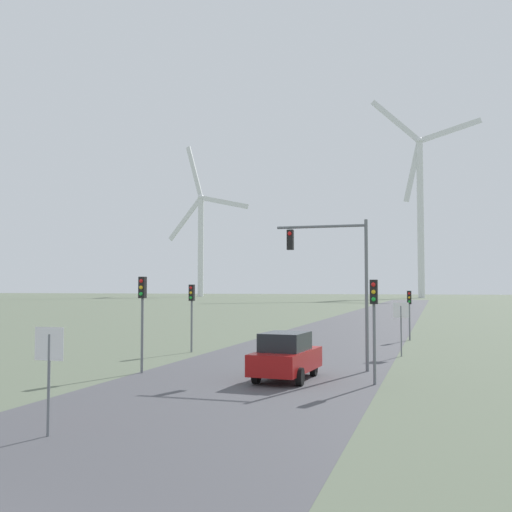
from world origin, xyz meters
TOP-DOWN VIEW (x-y plane):
  - road_surface at (0.00, 48.00)m, footprint 10.00×240.00m
  - stop_sign_near at (-1.97, 7.23)m, footprint 0.81×0.07m
  - stop_sign_far at (5.22, 26.68)m, footprint 0.81×0.07m
  - traffic_light_post_near_left at (-4.83, 17.45)m, footprint 0.28×0.34m
  - traffic_light_post_near_right at (4.78, 17.21)m, footprint 0.28×0.34m
  - traffic_light_post_mid_left at (-5.96, 25.41)m, footprint 0.28×0.34m
  - traffic_light_post_mid_right at (5.23, 36.43)m, footprint 0.28×0.33m
  - traffic_light_mast_overhead at (2.84, 20.61)m, footprint 4.00×0.35m
  - car_approaching at (1.39, 17.39)m, footprint 2.09×4.22m
  - wind_turbine_far_left at (-79.39, 207.74)m, footprint 35.61×8.28m
  - wind_turbine_left at (2.26, 200.81)m, footprint 35.94×5.14m

SIDE VIEW (x-z plane):
  - road_surface at x=0.00m, z-range 0.00..0.01m
  - car_approaching at x=1.39m, z-range 0.00..1.83m
  - stop_sign_near at x=-1.97m, z-range 0.52..3.13m
  - stop_sign_far at x=5.22m, z-range 0.56..3.34m
  - traffic_light_post_mid_right at x=5.23m, z-range 0.78..4.11m
  - traffic_light_post_mid_left at x=-5.96m, z-range 0.87..4.59m
  - traffic_light_post_near_right at x=4.78m, z-range 0.90..4.75m
  - traffic_light_post_near_left at x=-4.83m, z-range 0.93..4.95m
  - traffic_light_mast_overhead at x=2.84m, z-range 1.30..7.78m
  - wind_turbine_far_left at x=-79.39m, z-range -4.94..53.82m
  - wind_turbine_left at x=2.26m, z-range -1.59..65.91m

